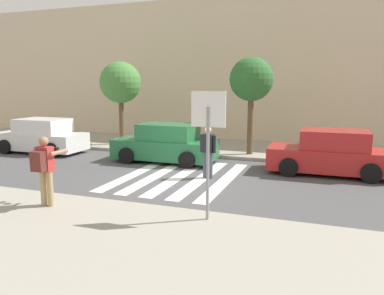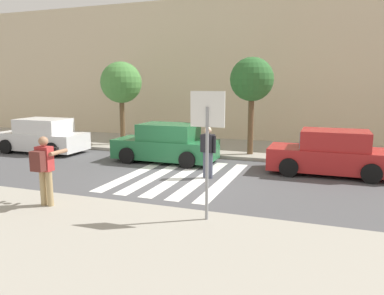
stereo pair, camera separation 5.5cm
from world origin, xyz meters
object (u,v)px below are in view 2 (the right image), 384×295
(parked_car_white, at_px, (42,137))
(pedestrian_crossing, at_px, (208,149))
(street_tree_west, at_px, (121,83))
(parked_car_red, at_px, (331,154))
(street_tree_center, at_px, (252,80))
(stop_sign, at_px, (207,127))
(parked_car_green, at_px, (166,144))
(photographer_with_backpack, at_px, (44,165))

(parked_car_white, bearing_deg, pedestrian_crossing, -12.87)
(street_tree_west, bearing_deg, parked_car_red, -15.11)
(street_tree_center, bearing_deg, stop_sign, -85.33)
(parked_car_red, height_order, street_tree_center, street_tree_center)
(pedestrian_crossing, bearing_deg, parked_car_red, 27.09)
(parked_car_green, bearing_deg, pedestrian_crossing, -39.47)
(pedestrian_crossing, xyz_separation_m, street_tree_center, (0.60, 4.06, 2.28))
(stop_sign, relative_size, pedestrian_crossing, 1.64)
(parked_car_green, height_order, parked_car_red, same)
(stop_sign, bearing_deg, street_tree_center, 94.67)
(parked_car_red, relative_size, street_tree_west, 1.01)
(street_tree_west, height_order, street_tree_center, street_tree_center)
(parked_car_white, xyz_separation_m, parked_car_green, (6.20, 0.00, 0.00))
(stop_sign, xyz_separation_m, parked_car_white, (-9.85, 6.00, -1.47))
(stop_sign, xyz_separation_m, street_tree_west, (-7.20, 8.64, 0.95))
(stop_sign, bearing_deg, photographer_with_backpack, -173.17)
(stop_sign, height_order, street_tree_center, street_tree_center)
(parked_car_white, bearing_deg, street_tree_center, 12.88)
(parked_car_red, bearing_deg, parked_car_white, 180.00)
(photographer_with_backpack, bearing_deg, parked_car_green, 86.88)
(parked_car_green, bearing_deg, parked_car_white, -180.00)
(street_tree_west, bearing_deg, parked_car_green, -36.61)
(photographer_with_backpack, height_order, street_tree_west, street_tree_west)
(pedestrian_crossing, xyz_separation_m, parked_car_red, (3.83, 1.96, -0.25))
(street_tree_west, distance_m, street_tree_center, 6.56)
(photographer_with_backpack, distance_m, parked_car_white, 8.74)
(photographer_with_backpack, bearing_deg, pedestrian_crossing, 58.82)
(parked_car_green, relative_size, street_tree_west, 1.01)
(parked_car_green, bearing_deg, photographer_with_backpack, -93.12)
(pedestrian_crossing, relative_size, parked_car_green, 0.42)
(stop_sign, height_order, street_tree_west, street_tree_west)
(parked_car_green, bearing_deg, stop_sign, -58.71)
(street_tree_west, xyz_separation_m, street_tree_center, (6.54, -0.54, 0.11))
(pedestrian_crossing, xyz_separation_m, parked_car_white, (-8.58, 1.96, -0.25))
(photographer_with_backpack, relative_size, pedestrian_crossing, 1.00)
(stop_sign, relative_size, street_tree_center, 0.69)
(pedestrian_crossing, height_order, parked_car_white, pedestrian_crossing)
(parked_car_white, xyz_separation_m, street_tree_center, (9.19, 2.10, 2.53))
(parked_car_green, distance_m, street_tree_west, 5.05)
(photographer_with_backpack, relative_size, parked_car_green, 0.42)
(photographer_with_backpack, height_order, street_tree_center, street_tree_center)
(pedestrian_crossing, distance_m, parked_car_white, 8.81)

